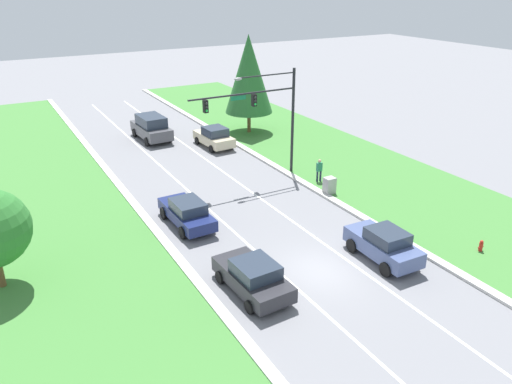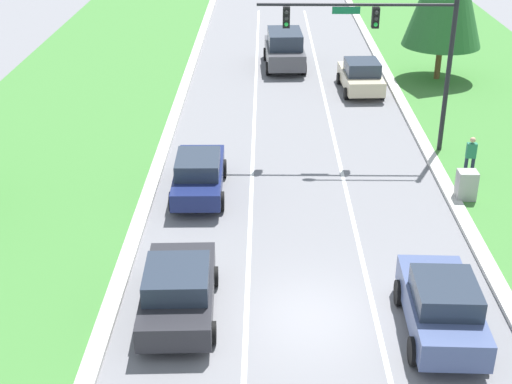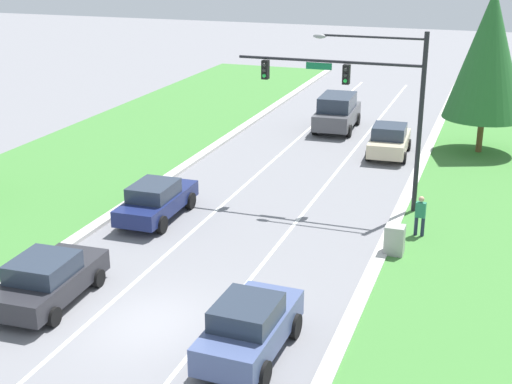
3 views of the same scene
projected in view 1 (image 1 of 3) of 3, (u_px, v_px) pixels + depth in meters
name	position (u px, v px, depth m)	size (l,w,h in m)	color
ground_plane	(320.00, 271.00, 24.35)	(160.00, 160.00, 0.00)	slate
curb_strip_right	(405.00, 242.00, 26.88)	(0.50, 90.00, 0.15)	beige
curb_strip_left	(215.00, 304.00, 21.77)	(0.50, 90.00, 0.15)	beige
grass_verge_right	(471.00, 221.00, 29.26)	(10.00, 90.00, 0.08)	#427F38
grass_verge_left	(93.00, 345.00, 19.41)	(10.00, 90.00, 0.08)	#427F38
lane_stripe_inner_left	(289.00, 281.00, 23.54)	(0.14, 81.00, 0.01)	white
lane_stripe_inner_right	(349.00, 262.00, 25.17)	(0.14, 81.00, 0.01)	white
traffic_signal_mast	(265.00, 108.00, 33.68)	(7.92, 0.41, 7.54)	black
champagne_sedan	(214.00, 137.00, 41.80)	(2.23, 4.33, 1.72)	beige
navy_sedan	(187.00, 212.00, 28.55)	(2.04, 4.67, 1.60)	navy
graphite_suv	(151.00, 127.00, 43.54)	(2.46, 5.09, 2.16)	#4C4C51
slate_blue_sedan	(384.00, 244.00, 25.01)	(2.07, 4.24, 1.74)	#475684
charcoal_sedan	(253.00, 276.00, 22.49)	(2.26, 4.42, 1.60)	#28282D
utility_cabinet	(329.00, 186.00, 32.73)	(0.70, 0.60, 1.17)	#9E9E99
pedestrian	(319.00, 170.00, 34.51)	(0.40, 0.25, 1.69)	#232842
fire_hydrant	(481.00, 246.00, 25.91)	(0.34, 0.20, 0.70)	red
conifer_near_right_tree	(249.00, 74.00, 43.77)	(4.24, 4.24, 8.75)	brown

